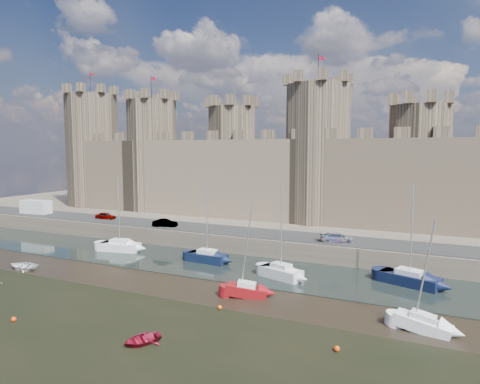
{
  "coord_description": "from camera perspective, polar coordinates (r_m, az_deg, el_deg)",
  "views": [
    {
      "loc": [
        20.95,
        -23.38,
        14.94
      ],
      "look_at": [
        -0.24,
        22.0,
        9.85
      ],
      "focal_mm": 32.0,
      "sensor_mm": 36.0,
      "label": 1
    }
  ],
  "objects": [
    {
      "name": "sailboat_3",
      "position": [
        51.11,
        21.69,
        -10.63
      ],
      "size": [
        6.72,
        4.37,
        10.99
      ],
      "rotation": [
        0.0,
        0.0,
        -0.34
      ],
      "color": "black",
      "rests_on": "ground"
    },
    {
      "name": "sailboat_4",
      "position": [
        44.35,
        0.9,
        -12.9
      ],
      "size": [
        4.42,
        2.78,
        9.66
      ],
      "rotation": [
        0.0,
        0.0,
        0.31
      ],
      "color": "maroon",
      "rests_on": "ground"
    },
    {
      "name": "car_1",
      "position": [
        69.16,
        -9.97,
        -4.1
      ],
      "size": [
        4.16,
        2.48,
        1.29
      ],
      "primitive_type": "imported",
      "rotation": [
        0.0,
        0.0,
        1.87
      ],
      "color": "gray",
      "rests_on": "quay"
    },
    {
      "name": "sailboat_2",
      "position": [
        50.17,
        5.49,
        -10.52
      ],
      "size": [
        5.44,
        3.5,
        10.96
      ],
      "rotation": [
        0.0,
        0.0,
        -0.33
      ],
      "color": "silver",
      "rests_on": "ground"
    },
    {
      "name": "sailboat_1",
      "position": [
        56.91,
        -4.39,
        -8.56
      ],
      "size": [
        5.46,
        2.37,
        10.74
      ],
      "rotation": [
        0.0,
        0.0,
        -0.05
      ],
      "color": "black",
      "rests_on": "ground"
    },
    {
      "name": "car_2",
      "position": [
        58.59,
        12.81,
        -5.96
      ],
      "size": [
        4.73,
        2.9,
        1.28
      ],
      "primitive_type": "imported",
      "rotation": [
        0.0,
        0.0,
        1.84
      ],
      "color": "gray",
      "rests_on": "quay"
    },
    {
      "name": "dinghy_6",
      "position": [
        59.96,
        -26.96,
        -8.89
      ],
      "size": [
        3.97,
        3.09,
        0.75
      ],
      "primitive_type": "imported",
      "rotation": [
        1.57,
        0.0,
        4.86
      ],
      "color": "silver",
      "rests_on": "ground"
    },
    {
      "name": "sailboat_0",
      "position": [
        65.16,
        -15.73,
        -6.91
      ],
      "size": [
        6.14,
        3.23,
        10.93
      ],
      "rotation": [
        0.0,
        0.0,
        0.17
      ],
      "color": "silver",
      "rests_on": "ground"
    },
    {
      "name": "sailboat_5",
      "position": [
        39.62,
        23.2,
        -15.75
      ],
      "size": [
        4.6,
        2.41,
        9.45
      ],
      "rotation": [
        0.0,
        0.0,
        -0.17
      ],
      "color": "white",
      "rests_on": "ground"
    },
    {
      "name": "buoy_4",
      "position": [
        43.3,
        -27.95,
        -14.76
      ],
      "size": [
        0.44,
        0.44,
        0.44
      ],
      "primitive_type": "sphere",
      "color": "#E83D0A",
      "rests_on": "ground"
    },
    {
      "name": "car_0",
      "position": [
        79.15,
        -17.49,
        -3.05
      ],
      "size": [
        3.8,
        1.84,
        1.25
      ],
      "primitive_type": "imported",
      "rotation": [
        0.0,
        0.0,
        1.67
      ],
      "color": "gray",
      "rests_on": "quay"
    },
    {
      "name": "van",
      "position": [
        90.68,
        -25.57,
        -1.82
      ],
      "size": [
        6.09,
        2.77,
        2.59
      ],
      "primitive_type": "cube",
      "rotation": [
        0.0,
        0.0,
        0.07
      ],
      "color": "silver",
      "rests_on": "quay"
    },
    {
      "name": "road",
      "position": [
        62.33,
        4.89,
        -5.68
      ],
      "size": [
        160.0,
        7.0,
        0.1
      ],
      "primitive_type": "cube",
      "color": "black",
      "rests_on": "quay"
    },
    {
      "name": "buoy_3",
      "position": [
        34.37,
        12.79,
        -19.7
      ],
      "size": [
        0.44,
        0.44,
        0.44
      ],
      "primitive_type": "sphere",
      "color": "#E83C0A",
      "rests_on": "ground"
    },
    {
      "name": "quay",
      "position": [
        87.06,
        10.8,
        -3.34
      ],
      "size": [
        160.0,
        60.0,
        2.5
      ],
      "primitive_type": "cube",
      "color": "#4C443A",
      "rests_on": "ground"
    },
    {
      "name": "dinghy_4",
      "position": [
        35.47,
        -12.94,
        -18.71
      ],
      "size": [
        3.29,
        3.62,
        0.62
      ],
      "primitive_type": "imported",
      "rotation": [
        1.57,
        0.0,
        5.78
      ],
      "color": "maroon",
      "rests_on": "ground"
    },
    {
      "name": "water_channel",
      "position": [
        53.91,
        1.15,
        -10.24
      ],
      "size": [
        160.0,
        12.0,
        0.08
      ],
      "primitive_type": "cube",
      "color": "black",
      "rests_on": "ground"
    },
    {
      "name": "ground",
      "position": [
        34.77,
        -16.14,
        -19.88
      ],
      "size": [
        160.0,
        160.0,
        0.0
      ],
      "primitive_type": "plane",
      "color": "black",
      "rests_on": "ground"
    },
    {
      "name": "buoy_1",
      "position": [
        41.31,
        -2.7,
        -15.11
      ],
      "size": [
        0.4,
        0.4,
        0.4
      ],
      "primitive_type": "sphere",
      "color": "#FB570B",
      "rests_on": "ground"
    },
    {
      "name": "castle",
      "position": [
        74.65,
        8.21,
        3.24
      ],
      "size": [
        108.5,
        11.0,
        29.0
      ],
      "color": "#42382B",
      "rests_on": "quay"
    }
  ]
}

